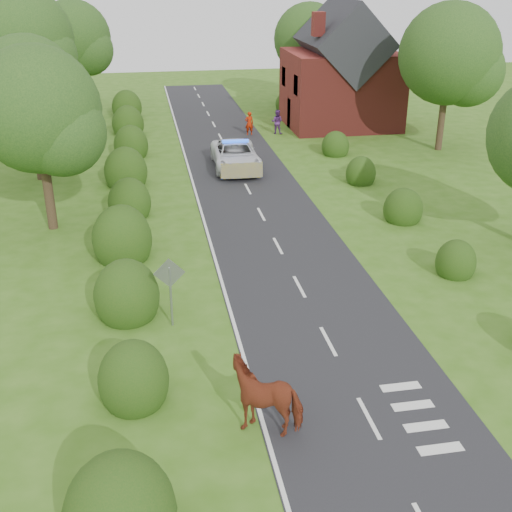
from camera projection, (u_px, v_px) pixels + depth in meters
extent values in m
plane|color=#386516|center=(328.00, 342.00, 21.17)|extent=(120.00, 120.00, 0.00)
cube|color=black|center=(251.00, 195.00, 34.60)|extent=(6.00, 70.00, 0.02)
cube|color=white|center=(369.00, 418.00, 17.58)|extent=(0.12, 1.80, 0.01)
cube|color=white|center=(328.00, 341.00, 21.16)|extent=(0.12, 1.80, 0.01)
cube|color=white|center=(299.00, 287.00, 24.74)|extent=(0.12, 1.80, 0.01)
cube|color=white|center=(278.00, 246.00, 28.32)|extent=(0.12, 1.80, 0.01)
cube|color=white|center=(261.00, 214.00, 31.91)|extent=(0.12, 1.80, 0.01)
cube|color=white|center=(248.00, 189.00, 35.49)|extent=(0.12, 1.80, 0.01)
cube|color=white|center=(237.00, 168.00, 39.07)|extent=(0.12, 1.80, 0.01)
cube|color=white|center=(228.00, 151.00, 42.65)|extent=(0.12, 1.80, 0.01)
cube|color=white|center=(220.00, 137.00, 46.23)|extent=(0.12, 1.80, 0.01)
cube|color=white|center=(214.00, 124.00, 49.81)|extent=(0.12, 1.80, 0.01)
cube|color=white|center=(208.00, 114.00, 53.39)|extent=(0.12, 1.80, 0.01)
cube|color=white|center=(203.00, 104.00, 56.98)|extent=(0.12, 1.80, 0.01)
cube|color=white|center=(199.00, 96.00, 60.56)|extent=(0.12, 1.80, 0.01)
cube|color=white|center=(195.00, 88.00, 64.14)|extent=(0.12, 1.80, 0.01)
cube|color=white|center=(197.00, 198.00, 34.12)|extent=(0.12, 70.00, 0.01)
cube|color=white|center=(440.00, 449.00, 16.46)|extent=(1.20, 0.35, 0.01)
cube|color=white|center=(426.00, 426.00, 17.27)|extent=(1.20, 0.35, 0.01)
cube|color=white|center=(413.00, 405.00, 18.07)|extent=(1.20, 0.35, 0.01)
cube|color=white|center=(401.00, 387.00, 18.88)|extent=(1.20, 0.35, 0.01)
ellipsoid|color=#1C4512|center=(134.00, 380.00, 18.09)|extent=(2.00, 2.10, 2.40)
ellipsoid|color=#1C4512|center=(127.00, 296.00, 22.50)|extent=(2.30, 2.41, 2.70)
ellipsoid|color=#1C4512|center=(122.00, 240.00, 26.91)|extent=(2.50, 2.62, 3.00)
ellipsoid|color=#1C4512|center=(130.00, 203.00, 31.49)|extent=(2.10, 2.20, 2.50)
ellipsoid|color=#1C4512|center=(126.00, 172.00, 35.90)|extent=(2.40, 2.52, 2.80)
ellipsoid|color=#1C4512|center=(131.00, 145.00, 41.35)|extent=(2.20, 2.31, 2.60)
ellipsoid|color=#1C4512|center=(128.00, 124.00, 46.68)|extent=(2.30, 2.41, 2.70)
ellipsoid|color=#1C4512|center=(127.00, 107.00, 52.02)|extent=(2.40, 2.52, 2.80)
ellipsoid|color=#1C4512|center=(456.00, 262.00, 25.57)|extent=(1.60, 1.68, 1.90)
ellipsoid|color=#1C4512|center=(403.00, 209.00, 30.95)|extent=(1.90, 2.00, 2.10)
ellipsoid|color=#1C4512|center=(361.00, 174.00, 36.32)|extent=(1.70, 1.78, 2.00)
ellipsoid|color=#1C4512|center=(335.00, 146.00, 41.74)|extent=(1.80, 1.89, 2.00)
ellipsoid|color=#1C4512|center=(285.00, 104.00, 54.24)|extent=(1.70, 1.78, 2.00)
cylinder|color=#332316|center=(48.00, 188.00, 29.48)|extent=(0.44, 0.44, 3.96)
sphere|color=#1B4017|center=(37.00, 110.00, 27.99)|extent=(5.60, 5.60, 5.60)
sphere|color=#436520|center=(61.00, 132.00, 28.02)|extent=(3.92, 3.92, 3.92)
cylinder|color=#332316|center=(37.00, 147.00, 36.45)|extent=(0.44, 0.44, 3.74)
sphere|color=#1B4017|center=(28.00, 86.00, 35.04)|extent=(5.60, 5.60, 5.60)
sphere|color=#436520|center=(48.00, 104.00, 35.04)|extent=(3.92, 3.92, 3.92)
cylinder|color=#332316|center=(32.00, 104.00, 44.93)|extent=(0.44, 0.44, 4.84)
sphere|color=#1B4017|center=(22.00, 38.00, 43.10)|extent=(6.80, 6.80, 6.80)
sphere|color=#436520|center=(42.00, 56.00, 43.14)|extent=(4.76, 4.76, 4.76)
cylinder|color=#332316|center=(79.00, 84.00, 54.42)|extent=(0.44, 0.44, 4.18)
sphere|color=#1B4017|center=(74.00, 37.00, 52.85)|extent=(6.00, 6.00, 6.00)
sphere|color=#436520|center=(88.00, 50.00, 52.87)|extent=(4.20, 4.20, 4.20)
cylinder|color=#332316|center=(442.00, 117.00, 42.22)|extent=(0.44, 0.44, 4.40)
sphere|color=#1B4017|center=(449.00, 54.00, 40.56)|extent=(6.40, 6.40, 6.40)
sphere|color=#436520|center=(469.00, 71.00, 40.58)|extent=(4.48, 4.48, 4.48)
cylinder|color=#332316|center=(308.00, 82.00, 55.83)|extent=(0.44, 0.44, 3.96)
sphere|color=#1B4017|center=(309.00, 39.00, 54.33)|extent=(6.00, 6.00, 6.00)
sphere|color=#436520|center=(322.00, 51.00, 54.34)|extent=(4.20, 4.20, 4.20)
cylinder|color=gray|center=(171.00, 297.00, 21.70)|extent=(0.08, 0.08, 2.20)
cube|color=gray|center=(169.00, 273.00, 21.32)|extent=(1.06, 0.04, 1.06)
cube|color=maroon|center=(341.00, 89.00, 48.43)|extent=(8.00, 7.00, 5.50)
cube|color=black|center=(343.00, 41.00, 46.99)|extent=(5.94, 7.40, 5.94)
cube|color=maroon|center=(318.00, 24.00, 44.22)|extent=(0.80, 0.80, 1.60)
imported|color=maroon|center=(267.00, 398.00, 17.08)|extent=(2.65, 1.97, 1.68)
imported|color=silver|center=(236.00, 155.00, 38.85)|extent=(2.82, 5.83, 1.60)
cube|color=yellow|center=(242.00, 171.00, 36.26)|extent=(2.39, 0.13, 0.88)
cube|color=blue|center=(235.00, 141.00, 38.48)|extent=(1.60, 0.32, 0.14)
imported|color=#AB1F06|center=(249.00, 123.00, 46.47)|extent=(0.63, 0.42, 1.69)
imported|color=#55276D|center=(277.00, 122.00, 46.80)|extent=(1.05, 0.95, 1.75)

